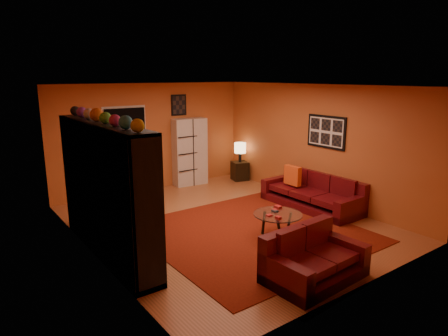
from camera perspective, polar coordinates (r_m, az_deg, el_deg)
floor at (r=7.78m, az=0.09°, el=-7.84°), size 6.00×6.00×0.00m
ceiling at (r=7.27m, az=0.09°, el=11.67°), size 6.00×6.00×0.00m
wall_back at (r=9.96m, az=-10.19°, el=4.37°), size 6.00×0.00×6.00m
wall_front at (r=5.37m, az=19.40°, el=-3.74°), size 6.00×0.00×6.00m
wall_left at (r=6.31m, az=-18.57°, el=-1.20°), size 0.00×6.00×6.00m
wall_right at (r=9.09m, az=12.93°, el=3.41°), size 0.00×6.00×6.00m
rug at (r=7.33m, az=4.00°, el=-9.20°), size 3.60×3.60×0.01m
doorway at (r=9.69m, az=-13.73°, el=2.27°), size 0.95×0.10×2.04m
wall_art_right at (r=8.84m, az=14.41°, el=5.03°), size 0.03×1.00×0.70m
wall_art_back at (r=10.20m, az=-6.48°, el=8.94°), size 0.42×0.03×0.52m
entertainment_unit at (r=6.44m, az=-16.50°, el=-3.08°), size 0.45×3.00×2.10m
tv at (r=6.41m, az=-15.88°, el=-3.46°), size 1.02×0.13×0.58m
sofa at (r=8.83m, az=12.73°, el=-3.64°), size 0.93×2.23×0.85m
loveseat at (r=5.85m, az=12.28°, el=-12.50°), size 1.46×0.92×0.85m
throw_pillow at (r=8.91m, az=9.77°, el=-1.04°), size 0.12×0.42×0.42m
coffee_table at (r=7.07m, az=7.68°, el=-6.87°), size 0.85×0.85×0.42m
storage_cabinet at (r=10.30m, az=-4.94°, el=2.32°), size 0.89×0.45×1.72m
bowl_chair at (r=8.04m, az=-14.47°, el=-5.45°), size 0.64×0.64×0.52m
side_table at (r=10.82m, az=2.28°, el=-0.41°), size 0.49×0.49×0.50m
table_lamp at (r=10.69m, az=2.31°, el=2.82°), size 0.31×0.31×0.52m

